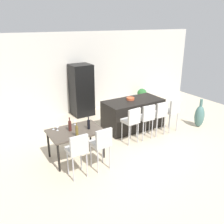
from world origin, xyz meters
TOP-DOWN VIEW (x-y plane):
  - ground_plane at (0.00, 0.00)m, footprint 10.00×10.00m
  - back_wall at (0.00, 3.20)m, footprint 10.00×0.12m
  - kitchen_island at (0.47, 0.84)m, footprint 1.86×0.92m
  - bar_chair_left at (-0.20, -0.01)m, footprint 0.42×0.42m
  - bar_chair_middle at (0.32, -0.01)m, footprint 0.42×0.42m
  - bar_chair_right at (0.80, -0.01)m, footprint 0.40×0.40m
  - bar_chair_far at (1.32, -0.01)m, footprint 0.42×0.42m
  - dining_table at (-1.82, 0.08)m, footprint 1.28×0.87m
  - dining_chair_near at (-2.11, -0.71)m, footprint 0.40×0.40m
  - dining_chair_far at (-1.53, -0.71)m, footprint 0.42×0.42m
  - wine_bottle_far at (-1.92, -0.25)m, footprint 0.07×0.07m
  - wine_bottle_near at (-1.49, -0.00)m, footprint 0.07×0.07m
  - wine_bottle_left at (-1.93, 0.14)m, footprint 0.08×0.08m
  - wine_glass_middle at (-2.25, 0.42)m, footprint 0.07×0.07m
  - wine_glass_right at (-2.19, 0.31)m, footprint 0.07×0.07m
  - wine_glass_end at (-1.68, 0.43)m, footprint 0.07×0.07m
  - refrigerator at (-0.43, 2.76)m, footprint 0.72×0.68m
  - fruit_bowl at (0.42, 0.94)m, footprint 0.25×0.25m
  - floor_vase at (2.34, -0.22)m, footprint 0.31×0.31m
  - potted_plant at (2.32, 2.75)m, footprint 0.39×0.39m

SIDE VIEW (x-z plane):
  - ground_plane at x=0.00m, z-range 0.00..0.00m
  - potted_plant at x=2.32m, z-range 0.05..0.64m
  - floor_vase at x=2.34m, z-range -0.10..0.84m
  - kitchen_island at x=0.47m, z-range 0.00..0.92m
  - dining_table at x=-1.82m, z-range 0.30..1.04m
  - bar_chair_left at x=-0.20m, z-range 0.17..1.22m
  - bar_chair_middle at x=0.32m, z-range 0.17..1.22m
  - bar_chair_right at x=0.80m, z-range 0.17..1.22m
  - bar_chair_far at x=1.32m, z-range 0.17..1.22m
  - dining_chair_near at x=-2.11m, z-range 0.17..1.22m
  - dining_chair_far at x=-1.53m, z-range 0.17..1.22m
  - wine_bottle_near at x=-1.49m, z-range 0.70..1.03m
  - wine_glass_middle at x=-2.25m, z-range 0.78..0.95m
  - wine_glass_right at x=-2.19m, z-range 0.78..0.95m
  - wine_glass_end at x=-1.68m, z-range 0.78..0.95m
  - wine_bottle_left at x=-1.93m, z-range 0.70..1.05m
  - wine_bottle_far at x=-1.92m, z-range 0.71..1.05m
  - refrigerator at x=-0.43m, z-range 0.00..1.84m
  - fruit_bowl at x=0.42m, z-range 0.92..0.99m
  - back_wall at x=0.00m, z-range 0.00..2.90m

